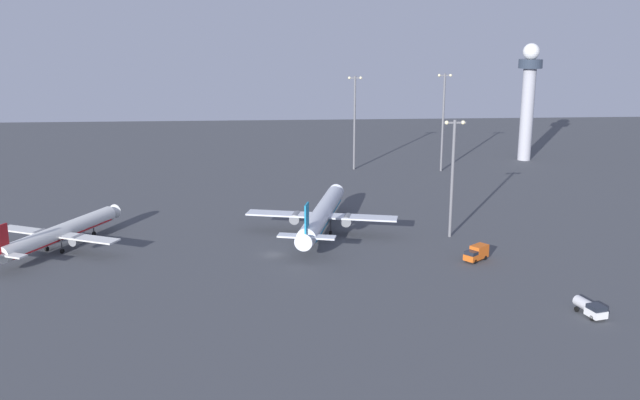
{
  "coord_description": "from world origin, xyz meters",
  "views": [
    {
      "loc": [
        0.12,
        -139.91,
        46.82
      ],
      "look_at": [
        11.67,
        29.92,
        4.0
      ],
      "focal_mm": 39.83,
      "sensor_mm": 36.0,
      "label": 1
    }
  ],
  "objects_px": {
    "airplane_near_gate": "(322,215)",
    "apron_light_east": "(355,117)",
    "fuel_truck": "(590,308)",
    "catering_truck": "(477,253)",
    "apron_light_central": "(453,171)",
    "apron_light_west": "(443,117)",
    "airplane_terminal_side": "(59,233)",
    "control_tower": "(528,94)"
  },
  "relations": [
    {
      "from": "airplane_near_gate",
      "to": "apron_light_east",
      "type": "height_order",
      "value": "apron_light_east"
    },
    {
      "from": "apron_light_east",
      "to": "fuel_truck",
      "type": "bearing_deg",
      "value": -78.34
    },
    {
      "from": "airplane_near_gate",
      "to": "apron_light_east",
      "type": "xyz_separation_m",
      "value": [
        15.62,
        71.18,
        12.68
      ]
    },
    {
      "from": "airplane_near_gate",
      "to": "catering_truck",
      "type": "height_order",
      "value": "airplane_near_gate"
    },
    {
      "from": "airplane_near_gate",
      "to": "apron_light_central",
      "type": "relative_size",
      "value": 1.67
    },
    {
      "from": "catering_truck",
      "to": "apron_light_west",
      "type": "distance_m",
      "value": 90.58
    },
    {
      "from": "airplane_terminal_side",
      "to": "apron_light_east",
      "type": "relative_size",
      "value": 1.17
    },
    {
      "from": "fuel_truck",
      "to": "airplane_terminal_side",
      "type": "bearing_deg",
      "value": -37.65
    },
    {
      "from": "airplane_terminal_side",
      "to": "catering_truck",
      "type": "relative_size",
      "value": 6.03
    },
    {
      "from": "apron_light_west",
      "to": "apron_light_east",
      "type": "bearing_deg",
      "value": 170.73
    },
    {
      "from": "apron_light_east",
      "to": "apron_light_central",
      "type": "bearing_deg",
      "value": -80.41
    },
    {
      "from": "apron_light_west",
      "to": "apron_light_east",
      "type": "relative_size",
      "value": 1.03
    },
    {
      "from": "apron_light_central",
      "to": "apron_light_east",
      "type": "bearing_deg",
      "value": 99.59
    },
    {
      "from": "apron_light_west",
      "to": "control_tower",
      "type": "bearing_deg",
      "value": 26.55
    },
    {
      "from": "control_tower",
      "to": "apron_light_east",
      "type": "relative_size",
      "value": 1.32
    },
    {
      "from": "fuel_truck",
      "to": "apron_light_central",
      "type": "distance_m",
      "value": 48.66
    },
    {
      "from": "catering_truck",
      "to": "apron_light_central",
      "type": "relative_size",
      "value": 0.22
    },
    {
      "from": "catering_truck",
      "to": "apron_light_east",
      "type": "xyz_separation_m",
      "value": [
        -14.24,
        92.68,
        15.4
      ]
    },
    {
      "from": "fuel_truck",
      "to": "airplane_near_gate",
      "type": "bearing_deg",
      "value": -65.46
    },
    {
      "from": "catering_truck",
      "to": "apron_light_central",
      "type": "distance_m",
      "value": 21.34
    },
    {
      "from": "control_tower",
      "to": "apron_light_west",
      "type": "relative_size",
      "value": 1.28
    },
    {
      "from": "control_tower",
      "to": "apron_light_west",
      "type": "height_order",
      "value": "control_tower"
    },
    {
      "from": "fuel_truck",
      "to": "apron_light_central",
      "type": "relative_size",
      "value": 0.25
    },
    {
      "from": "apron_light_east",
      "to": "control_tower",
      "type": "bearing_deg",
      "value": 11.2
    },
    {
      "from": "control_tower",
      "to": "apron_light_west",
      "type": "distance_m",
      "value": 37.63
    },
    {
      "from": "fuel_truck",
      "to": "apron_light_central",
      "type": "bearing_deg",
      "value": -89.45
    },
    {
      "from": "airplane_terminal_side",
      "to": "fuel_truck",
      "type": "height_order",
      "value": "airplane_terminal_side"
    },
    {
      "from": "airplane_terminal_side",
      "to": "apron_light_central",
      "type": "bearing_deg",
      "value": 27.51
    },
    {
      "from": "airplane_near_gate",
      "to": "apron_light_east",
      "type": "bearing_deg",
      "value": 91.32
    },
    {
      "from": "fuel_truck",
      "to": "apron_light_west",
      "type": "height_order",
      "value": "apron_light_west"
    },
    {
      "from": "airplane_near_gate",
      "to": "control_tower",
      "type": "bearing_deg",
      "value": 61.05
    },
    {
      "from": "airplane_near_gate",
      "to": "apron_light_west",
      "type": "height_order",
      "value": "apron_light_west"
    },
    {
      "from": "airplane_terminal_side",
      "to": "airplane_near_gate",
      "type": "height_order",
      "value": "airplane_near_gate"
    },
    {
      "from": "apron_light_central",
      "to": "apron_light_west",
      "type": "bearing_deg",
      "value": 78.23
    },
    {
      "from": "airplane_terminal_side",
      "to": "fuel_truck",
      "type": "distance_m",
      "value": 105.14
    },
    {
      "from": "control_tower",
      "to": "apron_light_east",
      "type": "bearing_deg",
      "value": -168.8
    },
    {
      "from": "airplane_terminal_side",
      "to": "apron_light_west",
      "type": "bearing_deg",
      "value": 62.1
    },
    {
      "from": "fuel_truck",
      "to": "apron_light_west",
      "type": "xyz_separation_m",
      "value": [
        2.76,
        116.71,
        16.12
      ]
    },
    {
      "from": "airplane_terminal_side",
      "to": "apron_light_central",
      "type": "distance_m",
      "value": 85.37
    },
    {
      "from": "fuel_truck",
      "to": "apron_light_east",
      "type": "distance_m",
      "value": 124.79
    },
    {
      "from": "apron_light_east",
      "to": "apron_light_central",
      "type": "relative_size",
      "value": 1.15
    },
    {
      "from": "control_tower",
      "to": "apron_light_central",
      "type": "relative_size",
      "value": 1.52
    }
  ]
}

